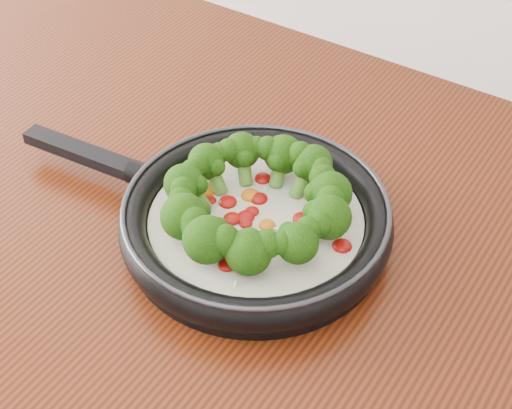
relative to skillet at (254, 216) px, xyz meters
The scene contains 1 object.
skillet is the anchor object (origin of this frame).
Camera 1 is at (0.22, 0.59, 1.49)m, focal length 53.62 mm.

